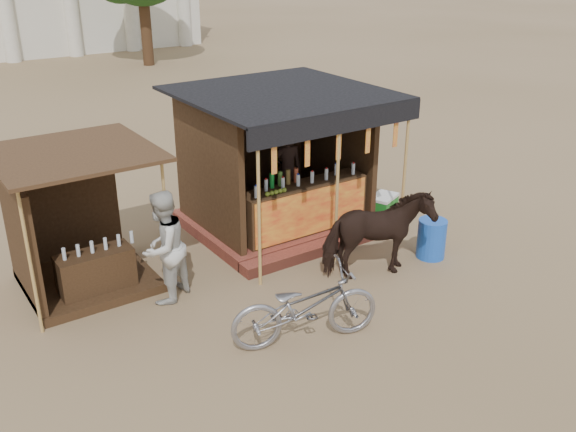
{
  "coord_description": "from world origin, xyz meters",
  "views": [
    {
      "loc": [
        -5.55,
        -6.59,
        5.38
      ],
      "look_at": [
        0.0,
        1.6,
        1.1
      ],
      "focal_mm": 40.0,
      "sensor_mm": 36.0,
      "label": 1
    }
  ],
  "objects": [
    {
      "name": "motorbike",
      "position": [
        -0.94,
        -0.22,
        0.57
      ],
      "size": [
        2.31,
        1.36,
        1.15
      ],
      "primitive_type": "imported",
      "rotation": [
        0.0,
        0.0,
        1.28
      ],
      "color": "gray",
      "rests_on": "ground"
    },
    {
      "name": "cow",
      "position": [
        1.21,
        0.68,
        0.77
      ],
      "size": [
        1.99,
        1.31,
        1.55
      ],
      "primitive_type": "imported",
      "rotation": [
        0.0,
        0.0,
        1.29
      ],
      "color": "black",
      "rests_on": "ground"
    },
    {
      "name": "blue_barrel",
      "position": [
        2.54,
        0.68,
        0.36
      ],
      "size": [
        0.58,
        0.58,
        0.73
      ],
      "primitive_type": "cylinder",
      "rotation": [
        0.0,
        0.0,
        -0.13
      ],
      "color": "blue",
      "rests_on": "ground"
    },
    {
      "name": "secondary_stall",
      "position": [
        -3.17,
        3.24,
        0.85
      ],
      "size": [
        2.4,
        2.4,
        2.38
      ],
      "color": "#3B2615",
      "rests_on": "ground"
    },
    {
      "name": "main_stall",
      "position": [
        1.02,
        3.36,
        1.03
      ],
      "size": [
        3.6,
        3.61,
        2.78
      ],
      "color": "brown",
      "rests_on": "ground"
    },
    {
      "name": "ground",
      "position": [
        0.0,
        0.0,
        0.0
      ],
      "size": [
        120.0,
        120.0,
        0.0
      ],
      "primitive_type": "plane",
      "color": "#846B4C",
      "rests_on": "ground"
    },
    {
      "name": "cooler",
      "position": [
        3.09,
        2.6,
        0.23
      ],
      "size": [
        0.76,
        0.66,
        0.46
      ],
      "color": "#197220",
      "rests_on": "ground"
    },
    {
      "name": "bystander",
      "position": [
        -2.1,
        2.0,
        0.93
      ],
      "size": [
        1.13,
        1.07,
        1.86
      ],
      "primitive_type": "imported",
      "rotation": [
        0.0,
        0.0,
        3.68
      ],
      "color": "beige",
      "rests_on": "ground"
    },
    {
      "name": "red_crate",
      "position": [
        2.47,
        2.0,
        0.16
      ],
      "size": [
        0.41,
        0.42,
        0.33
      ],
      "primitive_type": "cube",
      "rotation": [
        0.0,
        0.0,
        -0.13
      ],
      "color": "maroon",
      "rests_on": "ground"
    }
  ]
}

